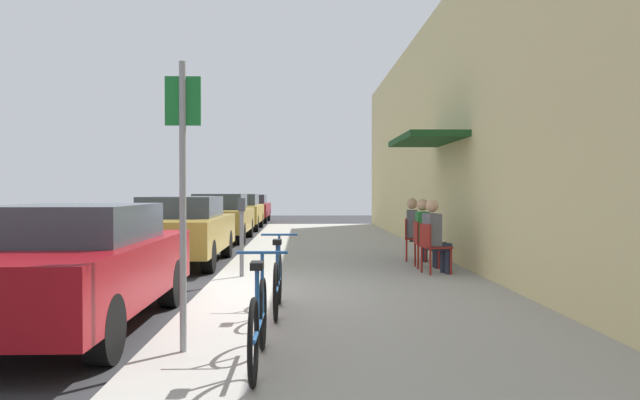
# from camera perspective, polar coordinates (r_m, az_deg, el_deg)

# --- Properties ---
(ground_plane) EXTENTS (60.00, 60.00, 0.00)m
(ground_plane) POSITION_cam_1_polar(r_m,az_deg,el_deg) (8.79, -11.41, -9.40)
(ground_plane) COLOR #2D2D30
(sidewalk_slab) EXTENTS (4.50, 32.00, 0.12)m
(sidewalk_slab) POSITION_cam_1_polar(r_m,az_deg,el_deg) (10.66, 2.57, -7.24)
(sidewalk_slab) COLOR #9E9B93
(sidewalk_slab) RESTS_ON ground_plane
(building_facade) EXTENTS (1.40, 32.00, 5.71)m
(building_facade) POSITION_cam_1_polar(r_m,az_deg,el_deg) (11.08, 15.13, 7.52)
(building_facade) COLOR beige
(building_facade) RESTS_ON ground_plane
(parked_car_0) EXTENTS (1.80, 4.40, 1.41)m
(parked_car_0) POSITION_cam_1_polar(r_m,az_deg,el_deg) (7.41, -22.06, -5.60)
(parked_car_0) COLOR maroon
(parked_car_0) RESTS_ON ground_plane
(parked_car_1) EXTENTS (1.80, 4.40, 1.44)m
(parked_car_1) POSITION_cam_1_polar(r_m,az_deg,el_deg) (13.27, -12.84, -2.66)
(parked_car_1) COLOR #A58433
(parked_car_1) RESTS_ON ground_plane
(parked_car_2) EXTENTS (1.80, 4.40, 1.47)m
(parked_car_2) POSITION_cam_1_polar(r_m,az_deg,el_deg) (19.36, -9.30, -1.53)
(parked_car_2) COLOR #A58433
(parked_car_2) RESTS_ON ground_plane
(parked_car_3) EXTENTS (1.80, 4.40, 1.43)m
(parked_car_3) POSITION_cam_1_polar(r_m,az_deg,el_deg) (24.76, -7.62, -1.03)
(parked_car_3) COLOR #A58433
(parked_car_3) RESTS_ON ground_plane
(parked_car_4) EXTENTS (1.80, 4.40, 1.37)m
(parked_car_4) POSITION_cam_1_polar(r_m,az_deg,el_deg) (30.52, -6.50, -0.72)
(parked_car_4) COLOR maroon
(parked_car_4) RESTS_ON ground_plane
(parking_meter) EXTENTS (0.12, 0.10, 1.32)m
(parking_meter) POSITION_cam_1_polar(r_m,az_deg,el_deg) (10.36, -7.32, -2.89)
(parking_meter) COLOR slate
(parking_meter) RESTS_ON sidewalk_slab
(street_sign) EXTENTS (0.32, 0.06, 2.60)m
(street_sign) POSITION_cam_1_polar(r_m,az_deg,el_deg) (5.60, -12.68, 1.61)
(street_sign) COLOR gray
(street_sign) RESTS_ON sidewalk_slab
(bicycle_0) EXTENTS (0.46, 1.71, 0.90)m
(bicycle_0) POSITION_cam_1_polar(r_m,az_deg,el_deg) (5.14, -5.76, -11.33)
(bicycle_0) COLOR black
(bicycle_0) RESTS_ON sidewalk_slab
(bicycle_1) EXTENTS (0.46, 1.71, 0.90)m
(bicycle_1) POSITION_cam_1_polar(r_m,az_deg,el_deg) (7.33, -3.96, -7.65)
(bicycle_1) COLOR black
(bicycle_1) RESTS_ON sidewalk_slab
(cafe_chair_0) EXTENTS (0.52, 0.52, 0.87)m
(cafe_chair_0) POSITION_cam_1_polar(r_m,az_deg,el_deg) (10.80, 10.40, -4.14)
(cafe_chair_0) COLOR maroon
(cafe_chair_0) RESTS_ON sidewalk_slab
(seated_patron_0) EXTENTS (0.48, 0.43, 1.29)m
(seated_patron_0) POSITION_cam_1_polar(r_m,az_deg,el_deg) (10.81, 10.69, -3.11)
(seated_patron_0) COLOR #232838
(seated_patron_0) RESTS_ON sidewalk_slab
(cafe_chair_1) EXTENTS (0.45, 0.45, 0.87)m
(cafe_chair_1) POSITION_cam_1_polar(r_m,az_deg,el_deg) (11.61, 9.54, -3.79)
(cafe_chair_1) COLOR maroon
(cafe_chair_1) RESTS_ON sidewalk_slab
(seated_patron_1) EXTENTS (0.43, 0.37, 1.29)m
(seated_patron_1) POSITION_cam_1_polar(r_m,az_deg,el_deg) (11.61, 9.83, -2.84)
(seated_patron_1) COLOR #232838
(seated_patron_1) RESTS_ON sidewalk_slab
(cafe_chair_2) EXTENTS (0.51, 0.51, 0.87)m
(cafe_chair_2) POSITION_cam_1_polar(r_m,az_deg,el_deg) (12.69, 8.57, -3.39)
(cafe_chair_2) COLOR maroon
(cafe_chair_2) RESTS_ON sidewalk_slab
(seated_patron_2) EXTENTS (0.48, 0.42, 1.29)m
(seated_patron_2) POSITION_cam_1_polar(r_m,az_deg,el_deg) (12.68, 8.85, -2.52)
(seated_patron_2) COLOR #232838
(seated_patron_2) RESTS_ON sidewalk_slab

